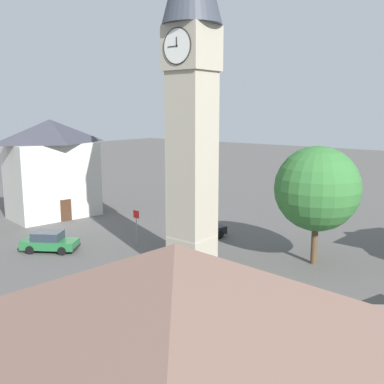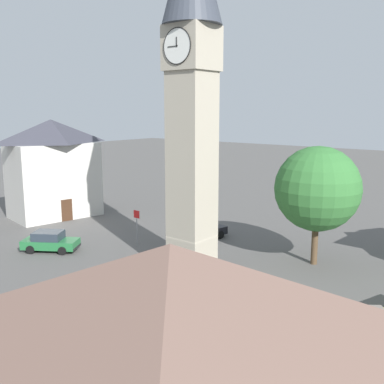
{
  "view_description": "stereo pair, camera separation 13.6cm",
  "coord_description": "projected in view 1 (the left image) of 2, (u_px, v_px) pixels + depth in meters",
  "views": [
    {
      "loc": [
        -17.53,
        21.87,
        10.58
      ],
      "look_at": [
        0.0,
        0.0,
        5.38
      ],
      "focal_mm": 41.77,
      "sensor_mm": 36.0,
      "label": 1
    },
    {
      "loc": [
        -17.64,
        21.79,
        10.58
      ],
      "look_at": [
        0.0,
        0.0,
        5.38
      ],
      "focal_mm": 41.77,
      "sensor_mm": 36.0,
      "label": 2
    }
  ],
  "objects": [
    {
      "name": "ground_plane",
      "position": [
        192.0,
        272.0,
        29.49
      ],
      "size": [
        200.0,
        200.0,
        0.0
      ],
      "primitive_type": "plane",
      "color": "#565451"
    },
    {
      "name": "tree",
      "position": [
        317.0,
        189.0,
        30.12
      ],
      "size": [
        5.78,
        5.78,
        8.2
      ],
      "color": "brown",
      "rests_on": "ground"
    },
    {
      "name": "car_black_far",
      "position": [
        45.0,
        356.0,
        18.01
      ],
      "size": [
        1.99,
        4.22,
        1.53
      ],
      "color": "black",
      "rests_on": "ground"
    },
    {
      "name": "pedestrian",
      "position": [
        188.0,
        219.0,
        39.5
      ],
      "size": [
        0.29,
        0.55,
        1.69
      ],
      "color": "black",
      "rests_on": "ground"
    },
    {
      "name": "clock_tower",
      "position": [
        192.0,
        66.0,
        27.09
      ],
      "size": [
        3.66,
        3.66,
        22.51
      ],
      "color": "gray",
      "rests_on": "ground"
    },
    {
      "name": "building_corner_back",
      "position": [
        52.0,
        168.0,
        43.98
      ],
      "size": [
        6.74,
        9.21,
        9.63
      ],
      "color": "beige",
      "rests_on": "ground"
    },
    {
      "name": "road_sign",
      "position": [
        136.0,
        222.0,
        34.98
      ],
      "size": [
        0.6,
        0.07,
        2.8
      ],
      "color": "gray",
      "rests_on": "ground"
    },
    {
      "name": "car_red_corner",
      "position": [
        202.0,
        230.0,
        36.74
      ],
      "size": [
        2.28,
        4.33,
        1.53
      ],
      "color": "black",
      "rests_on": "ground"
    },
    {
      "name": "car_blue_kerb",
      "position": [
        84.0,
        301.0,
        23.22
      ],
      "size": [
        3.25,
        4.46,
        1.53
      ],
      "color": "#236B38",
      "rests_on": "ground"
    },
    {
      "name": "car_silver_kerb",
      "position": [
        50.0,
        242.0,
        33.65
      ],
      "size": [
        4.38,
        3.67,
        1.53
      ],
      "color": "#236B38",
      "rests_on": "ground"
    }
  ]
}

